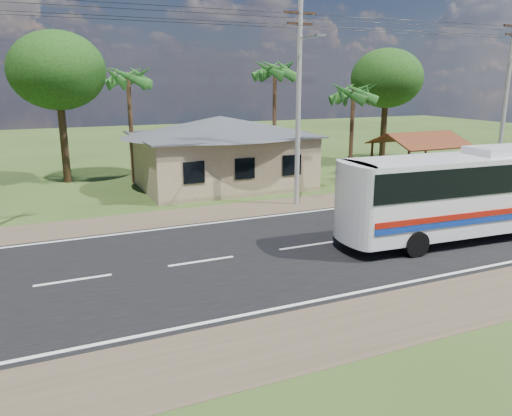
{
  "coord_description": "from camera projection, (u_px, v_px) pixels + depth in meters",
  "views": [
    {
      "loc": [
        -9.69,
        -16.78,
        6.53
      ],
      "look_at": [
        -1.84,
        1.0,
        1.56
      ],
      "focal_mm": 35.0,
      "sensor_mm": 36.0,
      "label": 1
    }
  ],
  "objects": [
    {
      "name": "waiting_shed",
      "position": [
        419.0,
        141.0,
        32.23
      ],
      "size": [
        5.2,
        4.48,
        3.35
      ],
      "color": "#3B2115",
      "rests_on": "ground"
    },
    {
      "name": "motorcycle",
      "position": [
        349.0,
        191.0,
        28.22
      ],
      "size": [
        1.72,
        0.63,
        0.9
      ],
      "primitive_type": "imported",
      "rotation": [
        0.0,
        0.0,
        1.55
      ],
      "color": "black",
      "rests_on": "ground"
    },
    {
      "name": "concrete_barrier",
      "position": [
        436.0,
        185.0,
        29.83
      ],
      "size": [
        7.0,
        0.3,
        0.9
      ],
      "primitive_type": "cube",
      "color": "#9E9E99",
      "rests_on": "ground"
    },
    {
      "name": "ground",
      "position": [
        307.0,
        246.0,
        20.28
      ],
      "size": [
        120.0,
        120.0,
        0.0
      ],
      "primitive_type": "plane",
      "color": "#2C4217",
      "rests_on": "ground"
    },
    {
      "name": "utility_poles",
      "position": [
        293.0,
        96.0,
        25.64
      ],
      "size": [
        32.8,
        2.22,
        11.0
      ],
      "color": "#9E9E99",
      "rests_on": "ground"
    },
    {
      "name": "tree_behind_house",
      "position": [
        57.0,
        71.0,
        31.34
      ],
      "size": [
        6.0,
        6.0,
        9.61
      ],
      "color": "#47301E",
      "rests_on": "ground"
    },
    {
      "name": "palm_far",
      "position": [
        128.0,
        78.0,
        31.24
      ],
      "size": [
        2.8,
        2.8,
        7.7
      ],
      "color": "#47301E",
      "rests_on": "ground"
    },
    {
      "name": "person",
      "position": [
        485.0,
        176.0,
        31.06
      ],
      "size": [
        0.6,
        0.44,
        1.53
      ],
      "primitive_type": "imported",
      "rotation": [
        0.0,
        0.0,
        3.28
      ],
      "color": "navy",
      "rests_on": "ground"
    },
    {
      "name": "coach_bus",
      "position": [
        481.0,
        187.0,
        21.0
      ],
      "size": [
        12.52,
        3.29,
        3.85
      ],
      "rotation": [
        0.0,
        0.0,
        -0.05
      ],
      "color": "silver",
      "rests_on": "ground"
    },
    {
      "name": "palm_mid",
      "position": [
        275.0,
        71.0,
        34.59
      ],
      "size": [
        2.8,
        2.8,
        8.2
      ],
      "color": "#47301E",
      "rests_on": "ground"
    },
    {
      "name": "tree_behind_shed",
      "position": [
        387.0,
        79.0,
        39.07
      ],
      "size": [
        5.6,
        5.6,
        9.02
      ],
      "color": "#47301E",
      "rests_on": "ground"
    },
    {
      "name": "road",
      "position": [
        307.0,
        246.0,
        20.28
      ],
      "size": [
        120.0,
        16.0,
        0.03
      ],
      "color": "black",
      "rests_on": "ground"
    },
    {
      "name": "palm_near",
      "position": [
        353.0,
        94.0,
        32.33
      ],
      "size": [
        2.8,
        2.8,
        6.7
      ],
      "color": "#47301E",
      "rests_on": "ground"
    },
    {
      "name": "house",
      "position": [
        220.0,
        144.0,
        31.54
      ],
      "size": [
        12.4,
        10.0,
        5.0
      ],
      "color": "tan",
      "rests_on": "ground"
    }
  ]
}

